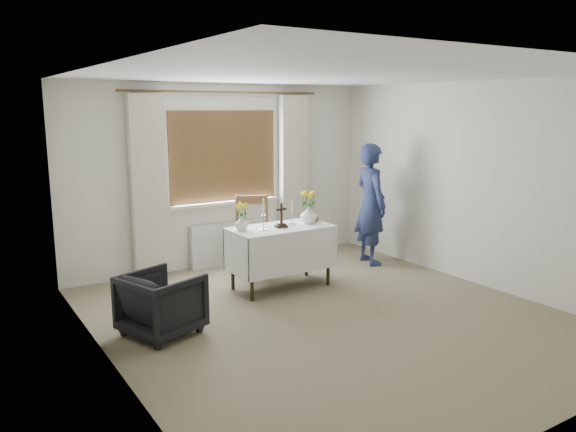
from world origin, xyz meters
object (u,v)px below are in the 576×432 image
at_px(altar_table, 281,257).
at_px(armchair, 162,304).
at_px(person, 371,204).
at_px(flower_vase_right, 309,215).
at_px(flower_vase_left, 242,223).
at_px(wooden_cross, 281,215).
at_px(wooden_chair, 253,235).

xyz_separation_m(altar_table, armchair, (-1.74, -0.60, -0.07)).
height_order(altar_table, person, person).
bearing_deg(person, flower_vase_right, 113.76).
distance_m(armchair, flower_vase_left, 1.53).
height_order(flower_vase_left, flower_vase_right, flower_vase_right).
relative_size(armchair, flower_vase_left, 4.00).
relative_size(altar_table, armchair, 1.83).
distance_m(altar_table, wooden_cross, 0.53).
relative_size(wooden_chair, wooden_cross, 3.46).
distance_m(wooden_chair, armchair, 2.23).
height_order(person, flower_vase_left, person).
bearing_deg(flower_vase_left, armchair, -151.01).
bearing_deg(flower_vase_left, altar_table, -10.29).
xyz_separation_m(altar_table, flower_vase_left, (-0.49, 0.09, 0.47)).
bearing_deg(flower_vase_right, wooden_chair, 116.65).
distance_m(altar_table, armchair, 1.84).
xyz_separation_m(altar_table, wooden_cross, (-0.02, -0.03, 0.53)).
bearing_deg(flower_vase_right, person, 12.51).
distance_m(altar_table, flower_vase_left, 0.68).
bearing_deg(flower_vase_right, wooden_cross, -175.77).
height_order(wooden_chair, armchair, wooden_chair).
relative_size(wooden_chair, flower_vase_left, 6.04).
bearing_deg(flower_vase_right, flower_vase_left, 174.10).
bearing_deg(armchair, flower_vase_left, -80.34).
bearing_deg(wooden_cross, flower_vase_left, 172.78).
bearing_deg(flower_vase_left, person, 4.96).
bearing_deg(flower_vase_left, wooden_cross, -14.57).
distance_m(wooden_chair, flower_vase_right, 0.91).
height_order(altar_table, flower_vase_right, flower_vase_right).
height_order(altar_table, armchair, altar_table).
xyz_separation_m(armchair, person, (3.39, 0.88, 0.54)).
bearing_deg(armchair, person, -94.81).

